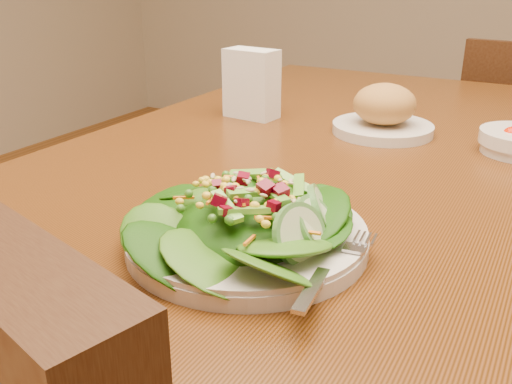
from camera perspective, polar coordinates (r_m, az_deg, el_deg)
dining_table at (r=0.96m, az=9.22°, el=-1.88°), size 0.90×1.40×0.75m
salad_plate at (r=0.60m, az=-0.17°, el=-3.25°), size 0.26×0.26×0.07m
bread_plate at (r=1.04m, az=12.66°, el=7.68°), size 0.18×0.18×0.09m
napkin_holder at (r=1.12m, az=-0.45°, el=10.96°), size 0.11×0.06×0.13m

